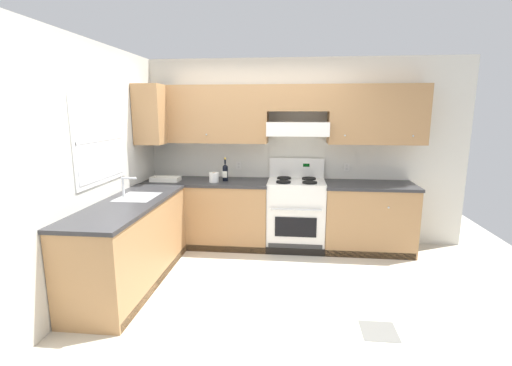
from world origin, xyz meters
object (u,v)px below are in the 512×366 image
object	(u,v)px
wine_bottle	(225,172)
paper_towel_roll	(214,177)
stove	(296,213)
bowl	(166,180)

from	to	relation	value
wine_bottle	paper_towel_roll	world-z (taller)	wine_bottle
stove	wine_bottle	distance (m)	1.11
stove	bowl	xyz separation A→B (m)	(-1.77, -0.10, 0.45)
bowl	wine_bottle	bearing A→B (deg)	6.98
stove	wine_bottle	world-z (taller)	wine_bottle
stove	paper_towel_roll	bearing A→B (deg)	-174.77
wine_bottle	paper_towel_roll	size ratio (longest dim) A/B	2.48
bowl	paper_towel_roll	xyz separation A→B (m)	(0.67, -0.00, 0.05)
wine_bottle	paper_towel_roll	bearing A→B (deg)	-143.38
stove	paper_towel_roll	world-z (taller)	stove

